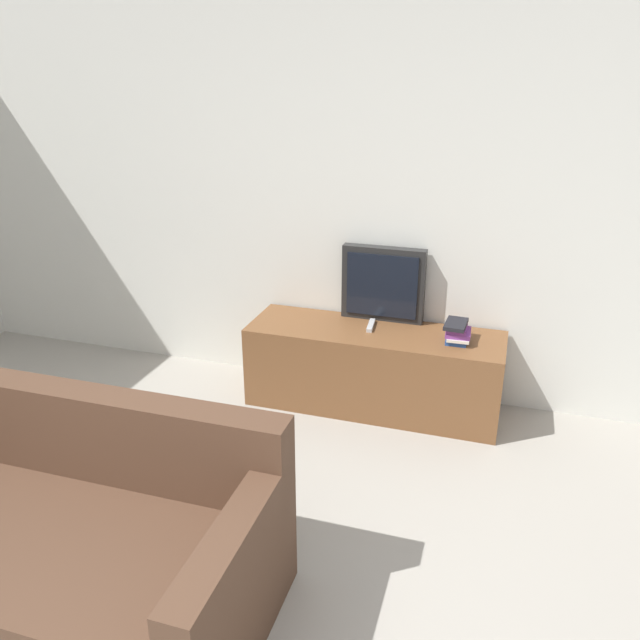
{
  "coord_description": "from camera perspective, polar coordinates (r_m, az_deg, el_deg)",
  "views": [
    {
      "loc": [
        1.15,
        -0.95,
        2.15
      ],
      "look_at": [
        0.09,
        2.38,
        0.73
      ],
      "focal_mm": 35.0,
      "sensor_mm": 36.0,
      "label": 1
    }
  ],
  "objects": [
    {
      "name": "wall_back",
      "position": [
        4.22,
        1.48,
        10.57
      ],
      "size": [
        9.0,
        0.06,
        2.6
      ],
      "color": "silver",
      "rests_on": "ground_plane"
    },
    {
      "name": "tv_stand",
      "position": [
        4.19,
        4.9,
        -4.46
      ],
      "size": [
        1.67,
        0.52,
        0.55
      ],
      "color": "brown",
      "rests_on": "ground_plane"
    },
    {
      "name": "television",
      "position": [
        4.18,
        5.78,
        3.29
      ],
      "size": [
        0.55,
        0.09,
        0.5
      ],
      "color": "black",
      "rests_on": "tv_stand"
    },
    {
      "name": "couch",
      "position": [
        3.02,
        -23.12,
        -18.25
      ],
      "size": [
        1.89,
        0.94,
        0.83
      ],
      "rotation": [
        0.0,
        0.0,
        0.01
      ],
      "color": "#4C3323",
      "rests_on": "ground_plane"
    },
    {
      "name": "book_stack",
      "position": [
        3.97,
        12.44,
        -1.09
      ],
      "size": [
        0.17,
        0.21,
        0.13
      ],
      "color": "#23478E",
      "rests_on": "tv_stand"
    },
    {
      "name": "remote_on_stand",
      "position": [
        4.13,
        4.67,
        -0.5
      ],
      "size": [
        0.05,
        0.19,
        0.02
      ],
      "rotation": [
        0.0,
        0.0,
        0.1
      ],
      "color": "#B7B7B7",
      "rests_on": "tv_stand"
    }
  ]
}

